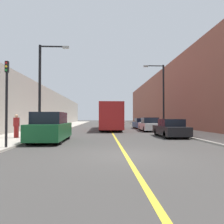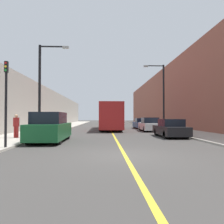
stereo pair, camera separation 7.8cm
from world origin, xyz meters
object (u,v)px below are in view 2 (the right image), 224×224
street_lamp_right (162,93)px  parked_suv_left (50,128)px  car_right_near (170,129)px  pedestrian (16,126)px  car_right_far (142,124)px  street_lamp_left (42,84)px  car_right_mid (149,125)px  traffic_light (6,100)px  bus (110,116)px

street_lamp_right → parked_suv_left: bearing=-135.7°
car_right_near → pedestrian: 11.71m
car_right_far → street_lamp_left: (-10.03, -13.26, 3.47)m
car_right_near → car_right_far: size_ratio=0.97×
car_right_near → car_right_mid: (-0.16, 7.18, 0.04)m
parked_suv_left → street_lamp_left: size_ratio=0.71×
car_right_mid → traffic_light: size_ratio=1.09×
bus → car_right_near: (4.54, -10.64, -1.05)m
parked_suv_left → street_lamp_left: (-1.26, 2.67, 3.25)m
bus → car_right_near: bearing=-66.9°
car_right_far → car_right_mid: bearing=-91.1°
bus → street_lamp_left: (-5.54, -11.00, 2.42)m
traffic_light → pedestrian: (-1.44, 4.97, -1.44)m
bus → street_lamp_right: 7.39m
car_right_mid → car_right_far: size_ratio=0.98×
traffic_light → pedestrian: size_ratio=2.52×
car_right_mid → parked_suv_left: bearing=-130.3°
parked_suv_left → pedestrian: bearing=149.4°
street_lamp_right → pedestrian: 15.45m
car_right_mid → bus: bearing=141.7°
car_right_near → car_right_mid: size_ratio=0.99×
street_lamp_right → pedestrian: (-12.77, -8.06, -3.28)m
street_lamp_left → pedestrian: size_ratio=4.18×
car_right_mid → traffic_light: bearing=-126.5°
parked_suv_left → street_lamp_right: size_ratio=0.68×
bus → street_lamp_left: street_lamp_left is taller
car_right_near → bus: bearing=113.1°
car_right_mid → pedestrian: bearing=-143.3°
parked_suv_left → street_lamp_right: (9.96, 9.71, 3.38)m
car_right_far → street_lamp_right: bearing=-79.1°
car_right_near → car_right_mid: 7.19m
pedestrian → bus: bearing=59.5°
car_right_near → street_lamp_left: (-10.08, -0.36, 3.47)m
bus → parked_suv_left: bus is taller
street_lamp_left → traffic_light: size_ratio=1.66×
car_right_far → traffic_light: size_ratio=1.11×
bus → car_right_mid: size_ratio=2.66×
parked_suv_left → car_right_far: parked_suv_left is taller
pedestrian → car_right_far: bearing=51.0°
car_right_far → pedestrian: bearing=-129.0°
car_right_far → pedestrian: (-11.57, -14.28, 0.33)m
car_right_mid → street_lamp_right: street_lamp_right is taller
parked_suv_left → street_lamp_right: 14.32m
car_right_far → traffic_light: traffic_light is taller
car_right_far → car_right_near: bearing=-89.8°
bus → car_right_mid: (4.39, -3.46, -1.01)m
car_right_near → car_right_far: 12.90m
car_right_mid → street_lamp_left: size_ratio=0.66×
car_right_near → traffic_light: bearing=-148.1°
bus → traffic_light: (-5.64, -16.99, 0.72)m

